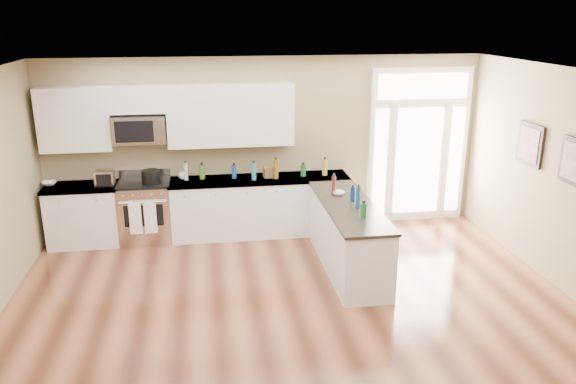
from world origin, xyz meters
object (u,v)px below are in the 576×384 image
(stockpot, at_px, (151,176))
(toaster_oven, at_px, (105,178))
(kitchen_range, at_px, (146,211))
(peninsula_cabinet, at_px, (348,238))

(stockpot, bearing_deg, toaster_oven, 179.77)
(kitchen_range, bearing_deg, peninsula_cabinet, -26.77)
(kitchen_range, height_order, toaster_oven, toaster_oven)
(peninsula_cabinet, distance_m, toaster_oven, 3.75)
(stockpot, height_order, toaster_oven, toaster_oven)
(stockpot, xyz_separation_m, toaster_oven, (-0.68, 0.00, 0.00))
(toaster_oven, bearing_deg, peninsula_cabinet, -20.80)
(stockpot, bearing_deg, kitchen_range, 152.99)
(kitchen_range, height_order, stockpot, stockpot)
(peninsula_cabinet, distance_m, kitchen_range, 3.22)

